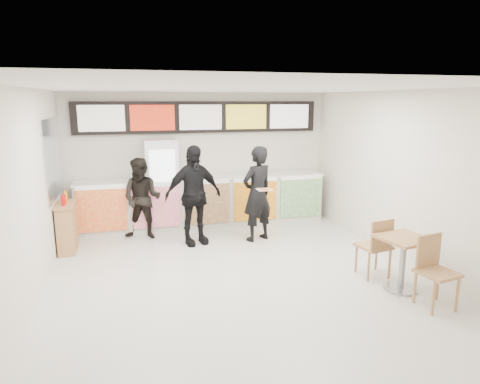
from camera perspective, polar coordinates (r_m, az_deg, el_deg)
name	(u,v)px	position (r m, az deg, el deg)	size (l,w,h in m)	color
floor	(240,279)	(7.05, -0.03, -11.47)	(7.00, 7.00, 0.00)	beige
ceiling	(240,88)	(6.46, -0.03, 13.71)	(7.00, 7.00, 0.00)	white
wall_back	(200,159)	(9.97, -5.30, 4.46)	(6.00, 6.00, 0.00)	silver
wall_left	(28,199)	(6.51, -26.46, -0.88)	(7.00, 7.00, 0.00)	silver
wall_right	(408,179)	(7.91, 21.45, 1.67)	(7.00, 7.00, 0.00)	silver
service_counter	(204,201)	(9.74, -4.78, -1.26)	(5.56, 0.77, 1.14)	silver
menu_board	(200,117)	(9.80, -5.32, 9.91)	(5.50, 0.14, 0.70)	black
drinks_fridge	(162,185)	(9.55, -10.37, 0.94)	(0.70, 0.67, 2.00)	white
mirror_panel	(54,158)	(8.85, -23.57, 4.16)	(0.01, 2.00, 1.50)	#B2B7BF
customer_main	(257,194)	(8.64, 2.32, -0.26)	(0.71, 0.46, 1.94)	black
customer_left	(142,199)	(9.01, -12.92, -0.88)	(0.82, 0.64, 1.68)	black
customer_mid	(193,195)	(8.46, -6.25, -0.44)	(1.16, 0.48, 1.98)	black
pizza_slice	(264,189)	(8.19, 3.27, 0.38)	(0.36, 0.36, 0.02)	beige
cafe_table	(403,254)	(6.89, 20.93, -7.67)	(0.78, 1.76, 1.00)	tan
condiment_ledge	(67,227)	(8.78, -22.06, -4.30)	(0.34, 0.83, 1.11)	tan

